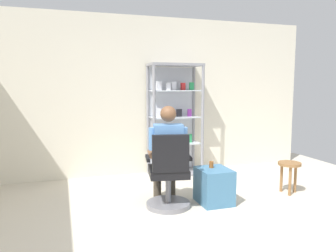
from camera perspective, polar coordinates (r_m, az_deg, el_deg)
ground_plane at (r=3.35m, az=10.46°, el=-20.46°), size 7.20×7.20×0.00m
back_wall at (r=5.79m, az=-3.52°, el=5.14°), size 6.00×0.10×2.70m
display_cabinet_main at (r=5.70m, az=0.99°, el=1.28°), size 0.90×0.45×1.90m
office_chair at (r=4.17m, az=0.14°, el=-8.92°), size 0.60×0.57×0.96m
seated_shopkeeper at (r=4.25m, az=-0.15°, el=-4.19°), size 0.54×0.61×1.29m
storage_crate at (r=4.44m, az=7.92°, el=-10.20°), size 0.40×0.46×0.46m
tea_glass at (r=4.42m, az=7.48°, el=-6.61°), size 0.06×0.06×0.09m
wooden_stool at (r=5.06m, az=20.18°, el=-6.93°), size 0.32×0.32×0.45m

